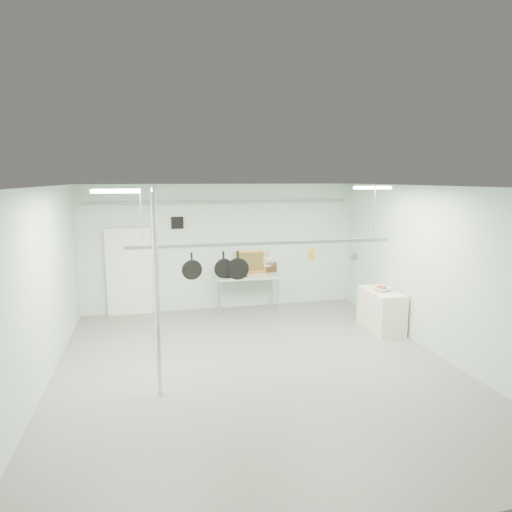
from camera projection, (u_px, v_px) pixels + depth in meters
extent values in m
plane|color=gray|center=(257.00, 368.00, 8.10)|extent=(8.00, 8.00, 0.00)
cube|color=silver|center=(257.00, 187.00, 7.57)|extent=(7.00, 8.00, 0.02)
cube|color=#AED1C0|center=(222.00, 247.00, 11.67)|extent=(7.00, 0.02, 3.20)
cube|color=#AED1C0|center=(437.00, 271.00, 8.62)|extent=(0.02, 8.00, 3.20)
cube|color=silver|center=(129.00, 273.00, 11.20)|extent=(1.10, 0.10, 2.20)
cube|color=black|center=(177.00, 223.00, 11.29)|extent=(0.30, 0.04, 0.30)
cylinder|color=gray|center=(221.00, 202.00, 11.39)|extent=(6.60, 0.07, 0.07)
cylinder|color=silver|center=(157.00, 295.00, 6.88)|extent=(0.08, 0.08, 3.20)
cube|color=#9AB5A6|center=(248.00, 277.00, 11.55)|extent=(1.60, 0.70, 0.05)
cylinder|color=#B7B7BC|center=(221.00, 298.00, 11.19)|extent=(0.04, 0.04, 0.86)
cylinder|color=#B7B7BC|center=(218.00, 293.00, 11.73)|extent=(0.04, 0.04, 0.86)
cylinder|color=#B7B7BC|center=(278.00, 295.00, 11.51)|extent=(0.04, 0.04, 0.86)
cylinder|color=#B7B7BC|center=(272.00, 290.00, 12.05)|extent=(0.04, 0.04, 0.86)
cube|color=silver|center=(381.00, 311.00, 10.08)|extent=(0.60, 1.20, 0.90)
cube|color=#B7B7BC|center=(264.00, 243.00, 8.07)|extent=(4.80, 0.06, 0.06)
cylinder|color=#B7B7BC|center=(141.00, 217.00, 7.51)|extent=(0.02, 0.02, 0.94)
cylinder|color=#B7B7BC|center=(374.00, 213.00, 8.45)|extent=(0.02, 0.02, 0.94)
cube|color=white|center=(116.00, 191.00, 6.31)|extent=(0.65, 0.30, 0.05)
cube|color=white|center=(372.00, 188.00, 8.69)|extent=(0.65, 0.30, 0.05)
imported|color=black|center=(233.00, 270.00, 11.44)|extent=(0.62, 0.42, 0.34)
cylinder|color=silver|center=(243.00, 272.00, 11.46)|extent=(0.22, 0.22, 0.22)
cube|color=orange|center=(251.00, 262.00, 11.82)|extent=(0.79, 0.17, 0.58)
cube|color=#332311|center=(271.00, 267.00, 11.96)|extent=(0.30, 0.10, 0.25)
imported|color=silver|center=(382.00, 289.00, 9.97)|extent=(0.43, 0.43, 0.09)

